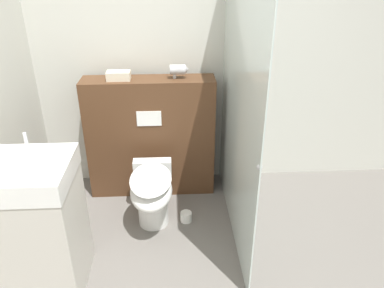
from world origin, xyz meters
TOP-DOWN VIEW (x-y plane):
  - wall_back at (0.00, 1.85)m, footprint 8.00×0.06m
  - partition_panel at (-0.35, 1.60)m, footprint 1.20×0.29m
  - shower_glass at (0.36, 1.00)m, footprint 0.04×1.64m
  - toilet at (-0.33, 1.00)m, footprint 0.35×0.63m
  - sink_vanity at (-1.08, 0.41)m, footprint 0.59×0.55m
  - hair_drier at (-0.07, 1.60)m, footprint 0.17×0.09m
  - folded_towel at (-0.60, 1.58)m, footprint 0.21×0.13m
  - spare_toilet_roll at (-0.04, 1.04)m, footprint 0.10×0.10m

SIDE VIEW (x-z plane):
  - spare_toilet_roll at x=-0.04m, z-range 0.00..0.09m
  - toilet at x=-0.33m, z-range 0.08..0.60m
  - sink_vanity at x=-1.08m, z-range -0.07..1.07m
  - partition_panel at x=-0.35m, z-range 0.00..1.16m
  - shower_glass at x=0.36m, z-range 0.00..2.16m
  - folded_towel at x=-0.60m, z-range 1.16..1.23m
  - hair_drier at x=-0.07m, z-range 1.17..1.30m
  - wall_back at x=0.00m, z-range 0.00..2.50m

